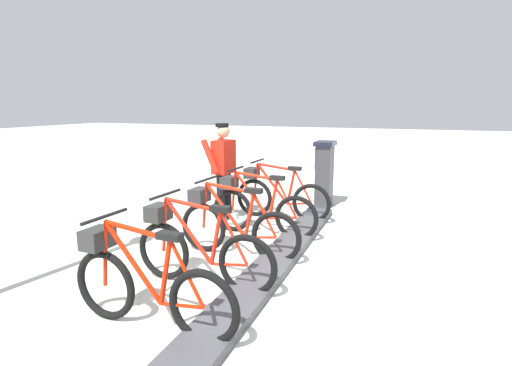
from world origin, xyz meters
TOP-DOWN VIEW (x-y plane):
  - ground_plane at (0.00, 0.00)m, footprint 60.00×60.00m
  - dock_rail_base at (0.00, 0.00)m, footprint 0.44×5.53m
  - payment_kiosk at (0.05, -3.29)m, footprint 0.36×0.52m
  - bike_docked_0 at (0.62, -2.17)m, footprint 1.72×0.54m
  - bike_docked_1 at (0.62, -1.22)m, footprint 1.72×0.54m
  - bike_docked_2 at (0.62, -0.28)m, footprint 1.72×0.54m
  - bike_docked_3 at (0.62, 0.67)m, footprint 1.72×0.54m
  - bike_docked_4 at (0.62, 1.62)m, footprint 1.72×0.54m
  - worker_near_rack at (1.48, -1.78)m, footprint 0.50×0.65m

SIDE VIEW (x-z plane):
  - ground_plane at x=0.00m, z-range 0.00..0.00m
  - dock_rail_base at x=0.00m, z-range 0.00..0.10m
  - bike_docked_0 at x=0.62m, z-range -0.08..0.94m
  - bike_docked_1 at x=0.62m, z-range -0.08..0.94m
  - bike_docked_2 at x=0.62m, z-range -0.08..0.94m
  - bike_docked_3 at x=0.62m, z-range -0.08..0.94m
  - bike_docked_4 at x=0.62m, z-range -0.08..0.94m
  - payment_kiosk at x=0.05m, z-range 0.03..1.31m
  - worker_near_rack at x=1.48m, z-range 0.08..1.74m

